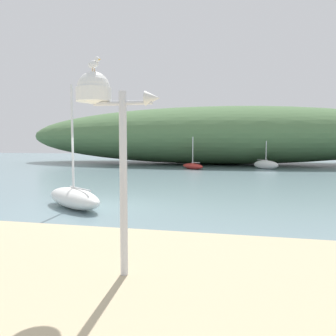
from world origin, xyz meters
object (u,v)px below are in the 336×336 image
Objects in this scene: seagull_on_radar at (94,63)px; sailboat_mid_channel at (74,198)px; mast_structure at (102,107)px; sailboat_far_right at (266,165)px; sailboat_far_left at (193,166)px.

sailboat_mid_channel is at bearing 121.84° from seagull_on_radar.
sailboat_mid_channel is at bearing 122.72° from mast_structure.
sailboat_far_right is 0.96× the size of sailboat_far_left.
sailboat_far_right is (4.52, 25.84, -3.12)m from seagull_on_radar.
seagull_on_radar is (-0.12, -0.01, 0.67)m from mast_structure.
sailboat_far_left is (-1.95, 24.40, -3.25)m from seagull_on_radar.
mast_structure reaches higher than sailboat_far_right.
seagull_on_radar is 0.10× the size of sailboat_far_left.
seagull_on_radar reaches higher than sailboat_far_right.
mast_structure is at bearing -85.15° from sailboat_far_left.
sailboat_mid_channel is (-3.63, 5.65, -2.49)m from mast_structure.
sailboat_far_right is at bearing 80.33° from mast_structure.
sailboat_far_right is at bearing 12.54° from sailboat_far_left.
sailboat_mid_channel reaches higher than mast_structure.
sailboat_mid_channel is (-1.56, -18.74, 0.10)m from sailboat_far_left.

